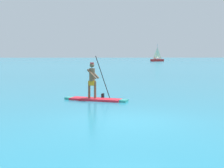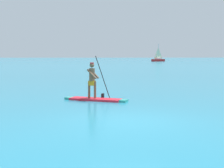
% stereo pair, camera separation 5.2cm
% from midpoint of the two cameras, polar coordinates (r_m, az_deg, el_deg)
% --- Properties ---
extents(ground, '(440.00, 440.00, 0.00)m').
position_cam_midpoint_polar(ground, '(10.10, 2.81, -6.60)').
color(ground, teal).
extents(paddleboarder_mid_center, '(2.92, 1.60, 2.07)m').
position_cam_midpoint_polar(paddleboarder_mid_center, '(14.51, -3.19, -1.46)').
color(paddleboarder_mid_center, red).
rests_on(paddleboarder_mid_center, ground).
extents(sailboat_right_horizon, '(4.58, 3.09, 5.50)m').
position_cam_midpoint_polar(sailboat_right_horizon, '(100.45, 8.11, 4.46)').
color(sailboat_right_horizon, '#A51E1E').
rests_on(sailboat_right_horizon, ground).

